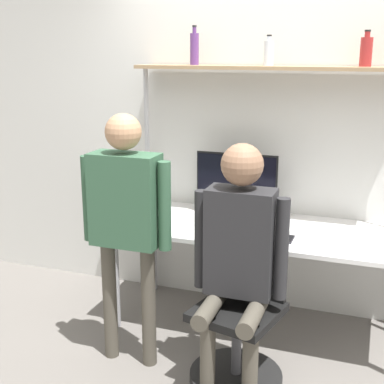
{
  "coord_description": "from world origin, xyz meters",
  "views": [
    {
      "loc": [
        0.74,
        -3.04,
        1.95
      ],
      "look_at": [
        -0.32,
        -0.08,
        1.11
      ],
      "focal_mm": 50.0,
      "sensor_mm": 36.0,
      "label": 1
    }
  ],
  "objects_px": {
    "person_seated": "(239,247)",
    "person_standing": "(126,210)",
    "bottle_purple": "(194,48)",
    "laptop": "(248,226)",
    "bottle_red": "(366,51)",
    "office_chair": "(240,335)",
    "cell_phone": "(288,239)",
    "monitor": "(236,183)",
    "bottle_clear": "(269,53)"
  },
  "relations": [
    {
      "from": "person_seated",
      "to": "person_standing",
      "type": "relative_size",
      "value": 0.91
    },
    {
      "from": "office_chair",
      "to": "cell_phone",
      "type": "bearing_deg",
      "value": 69.0
    },
    {
      "from": "person_standing",
      "to": "bottle_clear",
      "type": "height_order",
      "value": "bottle_clear"
    },
    {
      "from": "person_standing",
      "to": "bottle_clear",
      "type": "distance_m",
      "value": 1.45
    },
    {
      "from": "person_standing",
      "to": "bottle_purple",
      "type": "bearing_deg",
      "value": 83.08
    },
    {
      "from": "bottle_clear",
      "to": "cell_phone",
      "type": "bearing_deg",
      "value": -58.07
    },
    {
      "from": "person_seated",
      "to": "laptop",
      "type": "bearing_deg",
      "value": 98.23
    },
    {
      "from": "bottle_purple",
      "to": "bottle_clear",
      "type": "distance_m",
      "value": 0.53
    },
    {
      "from": "laptop",
      "to": "office_chair",
      "type": "xyz_separation_m",
      "value": [
        0.09,
        -0.48,
        -0.53
      ]
    },
    {
      "from": "cell_phone",
      "to": "bottle_red",
      "type": "relative_size",
      "value": 0.66
    },
    {
      "from": "monitor",
      "to": "bottle_purple",
      "type": "height_order",
      "value": "bottle_purple"
    },
    {
      "from": "person_standing",
      "to": "bottle_red",
      "type": "xyz_separation_m",
      "value": [
        1.27,
        0.92,
        0.92
      ]
    },
    {
      "from": "laptop",
      "to": "bottle_purple",
      "type": "relative_size",
      "value": 1.28
    },
    {
      "from": "monitor",
      "to": "bottle_clear",
      "type": "bearing_deg",
      "value": 3.87
    },
    {
      "from": "laptop",
      "to": "cell_phone",
      "type": "height_order",
      "value": "laptop"
    },
    {
      "from": "person_standing",
      "to": "bottle_red",
      "type": "bearing_deg",
      "value": 35.87
    },
    {
      "from": "cell_phone",
      "to": "bottle_red",
      "type": "bearing_deg",
      "value": 47.63
    },
    {
      "from": "office_chair",
      "to": "bottle_purple",
      "type": "distance_m",
      "value": 1.98
    },
    {
      "from": "bottle_red",
      "to": "person_standing",
      "type": "bearing_deg",
      "value": -144.13
    },
    {
      "from": "person_seated",
      "to": "bottle_red",
      "type": "bearing_deg",
      "value": 58.68
    },
    {
      "from": "office_chair",
      "to": "bottle_purple",
      "type": "bearing_deg",
      "value": 124.38
    },
    {
      "from": "person_seated",
      "to": "person_standing",
      "type": "distance_m",
      "value": 0.72
    },
    {
      "from": "bottle_purple",
      "to": "laptop",
      "type": "bearing_deg",
      "value": -37.57
    },
    {
      "from": "office_chair",
      "to": "bottle_red",
      "type": "xyz_separation_m",
      "value": [
        0.56,
        0.88,
        1.65
      ]
    },
    {
      "from": "person_seated",
      "to": "bottle_red",
      "type": "xyz_separation_m",
      "value": [
        0.56,
        0.93,
        1.07
      ]
    },
    {
      "from": "person_seated",
      "to": "bottle_red",
      "type": "height_order",
      "value": "bottle_red"
    },
    {
      "from": "person_standing",
      "to": "monitor",
      "type": "bearing_deg",
      "value": 64.06
    },
    {
      "from": "bottle_purple",
      "to": "cell_phone",
      "type": "bearing_deg",
      "value": -27.43
    },
    {
      "from": "person_standing",
      "to": "bottle_purple",
      "type": "height_order",
      "value": "bottle_purple"
    },
    {
      "from": "laptop",
      "to": "bottle_red",
      "type": "height_order",
      "value": "bottle_red"
    },
    {
      "from": "laptop",
      "to": "bottle_red",
      "type": "relative_size",
      "value": 1.53
    },
    {
      "from": "bottle_purple",
      "to": "person_standing",
      "type": "bearing_deg",
      "value": -96.92
    },
    {
      "from": "person_seated",
      "to": "person_standing",
      "type": "xyz_separation_m",
      "value": [
        -0.71,
        0.01,
        0.15
      ]
    },
    {
      "from": "office_chair",
      "to": "bottle_clear",
      "type": "bearing_deg",
      "value": 94.67
    },
    {
      "from": "office_chair",
      "to": "person_standing",
      "type": "relative_size",
      "value": 0.59
    },
    {
      "from": "monitor",
      "to": "bottle_purple",
      "type": "relative_size",
      "value": 2.24
    },
    {
      "from": "bottle_purple",
      "to": "bottle_red",
      "type": "distance_m",
      "value": 1.16
    },
    {
      "from": "person_seated",
      "to": "bottle_purple",
      "type": "height_order",
      "value": "bottle_purple"
    },
    {
      "from": "laptop",
      "to": "bottle_red",
      "type": "distance_m",
      "value": 1.35
    },
    {
      "from": "cell_phone",
      "to": "office_chair",
      "type": "bearing_deg",
      "value": -111.0
    },
    {
      "from": "person_standing",
      "to": "bottle_red",
      "type": "distance_m",
      "value": 1.82
    },
    {
      "from": "office_chair",
      "to": "person_seated",
      "type": "xyz_separation_m",
      "value": [
        -0.01,
        -0.04,
        0.58
      ]
    },
    {
      "from": "bottle_red",
      "to": "bottle_clear",
      "type": "xyz_separation_m",
      "value": [
        -0.63,
        0.0,
        -0.01
      ]
    },
    {
      "from": "bottle_red",
      "to": "bottle_clear",
      "type": "relative_size",
      "value": 1.12
    },
    {
      "from": "bottle_red",
      "to": "bottle_clear",
      "type": "bearing_deg",
      "value": 180.0
    },
    {
      "from": "bottle_clear",
      "to": "laptop",
      "type": "bearing_deg",
      "value": -91.96
    },
    {
      "from": "laptop",
      "to": "person_standing",
      "type": "relative_size",
      "value": 0.22
    },
    {
      "from": "person_standing",
      "to": "bottle_clear",
      "type": "xyz_separation_m",
      "value": [
        0.64,
        0.92,
        0.91
      ]
    },
    {
      "from": "bottle_purple",
      "to": "bottle_clear",
      "type": "relative_size",
      "value": 1.33
    },
    {
      "from": "laptop",
      "to": "bottle_purple",
      "type": "bearing_deg",
      "value": 142.43
    }
  ]
}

